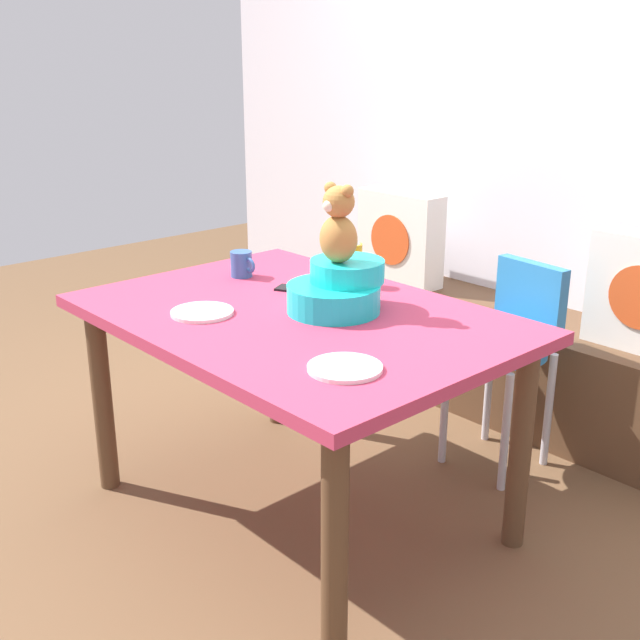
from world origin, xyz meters
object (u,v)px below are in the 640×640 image
dinner_plate_near (202,312)px  ketchup_bottle (352,261)px  dining_table (297,340)px  teddy_bear (338,226)px  cell_phone (297,289)px  dinner_plate_far (345,368)px  infant_seat_teal (338,289)px  coffee_mug (242,264)px  pillow_floral_left (400,238)px  highchair (505,337)px

dinner_plate_near → ketchup_bottle: bearing=81.6°
dining_table → ketchup_bottle: (-0.10, 0.35, 0.18)m
teddy_bear → cell_phone: teddy_bear is taller
dinner_plate_far → cell_phone: (-0.63, 0.38, -0.00)m
infant_seat_teal → cell_phone: infant_seat_teal is taller
coffee_mug → dinner_plate_far: bearing=-20.7°
teddy_bear → dinner_plate_near: bearing=-127.2°
pillow_floral_left → dinner_plate_near: (0.47, -1.46, 0.07)m
pillow_floral_left → dinner_plate_near: 1.53m
highchair → ketchup_bottle: 0.65m
pillow_floral_left → cell_phone: bearing=-65.8°
dining_table → coffee_mug: 0.49m
dinner_plate_far → highchair: bearing=101.2°
pillow_floral_left → dining_table: bearing=-61.5°
teddy_bear → infant_seat_teal: bearing=90.0°
infant_seat_teal → dinner_plate_far: (0.37, -0.33, -0.07)m
dinner_plate_near → pillow_floral_left: bearing=108.0°
dinner_plate_far → pillow_floral_left: bearing=127.6°
infant_seat_teal → dinner_plate_far: infant_seat_teal is taller
highchair → ketchup_bottle: bearing=-127.3°
teddy_bear → dining_table: bearing=-124.2°
infant_seat_teal → cell_phone: bearing=169.9°
dinner_plate_near → cell_phone: size_ratio=1.39×
pillow_floral_left → teddy_bear: 1.38m
dining_table → cell_phone: 0.26m
highchair → dinner_plate_far: 1.07m
dinner_plate_near → dinner_plate_far: same height
highchair → infant_seat_teal: bearing=-104.0°
dinner_plate_far → ketchup_bottle: bearing=134.2°
highchair → dinner_plate_far: (0.20, -1.03, 0.22)m
dining_table → ketchup_bottle: 0.40m
dinner_plate_far → cell_phone: dinner_plate_far is taller
dining_table → teddy_bear: size_ratio=5.59×
cell_phone → infant_seat_teal: bearing=-126.5°
highchair → teddy_bear: teddy_bear is taller
dining_table → dinner_plate_near: dinner_plate_near is taller
coffee_mug → dinner_plate_far: (0.90, -0.34, -0.04)m
ketchup_bottle → highchair: bearing=52.7°
infant_seat_teal → teddy_bear: 0.21m
teddy_bear → coffee_mug: teddy_bear is taller
infant_seat_teal → ketchup_bottle: ketchup_bottle is taller
dining_table → teddy_bear: teddy_bear is taller
dining_table → pillow_floral_left: bearing=118.5°
pillow_floral_left → coffee_mug: size_ratio=3.67×
dinner_plate_near → dinner_plate_far: bearing=1.5°
highchair → pillow_floral_left: bearing=155.4°
pillow_floral_left → dinner_plate_far: (1.11, -1.44, 0.07)m
infant_seat_teal → coffee_mug: size_ratio=2.75×
coffee_mug → dinner_plate_far: 0.97m
infant_seat_teal → dinner_plate_near: infant_seat_teal is taller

